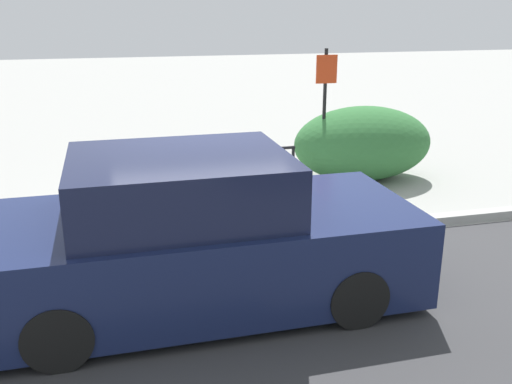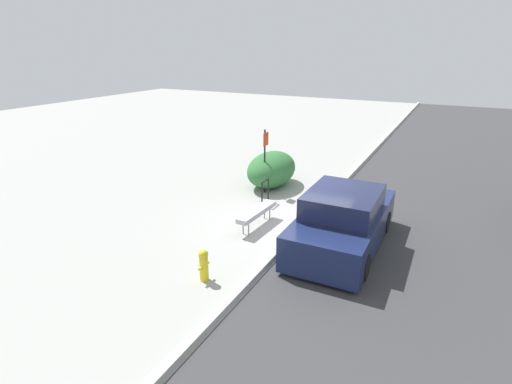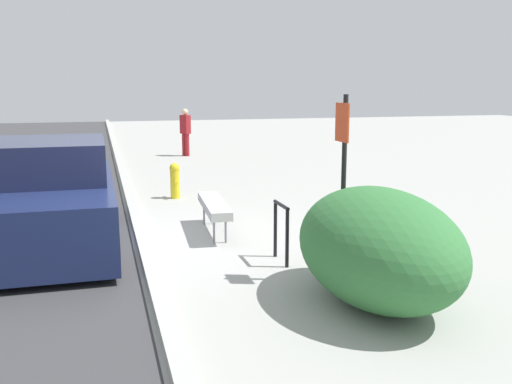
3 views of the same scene
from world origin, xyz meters
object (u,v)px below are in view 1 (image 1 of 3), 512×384
at_px(bike_rack, 278,166).
at_px(sign_post, 325,105).
at_px(bench, 173,188).
at_px(parked_car_near, 196,238).

relative_size(bike_rack, sign_post, 0.36).
distance_m(bench, parked_car_near, 2.55).
relative_size(bench, bike_rack, 2.16).
xyz_separation_m(bike_rack, sign_post, (0.94, 0.47, 0.88)).
bearing_deg(parked_car_near, bike_rack, 59.74).
relative_size(bench, parked_car_near, 0.41).
height_order(bench, sign_post, sign_post).
bearing_deg(bike_rack, bench, -161.60).
distance_m(bike_rack, sign_post, 1.37).
bearing_deg(bench, bike_rack, 21.67).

